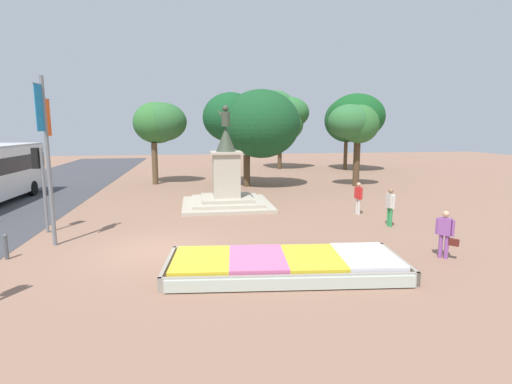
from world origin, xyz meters
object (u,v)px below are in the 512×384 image
object	(u,v)px
kerb_bollard_mid_a	(6,246)
pedestrian_near_planter	(358,196)
banner_pole	(47,153)
pedestrian_with_handbag	(445,232)
traffic_light_mid_block	(40,173)
flower_planter	(286,265)
statue_monument	(226,185)
pedestrian_crossing_plaza	(390,205)

from	to	relation	value
kerb_bollard_mid_a	pedestrian_near_planter	bearing A→B (deg)	18.37
banner_pole	pedestrian_near_planter	size ratio (longest dim) A/B	3.79
banner_pole	pedestrian_near_planter	distance (m)	13.28
banner_pole	pedestrian_with_handbag	world-z (taller)	banner_pole
banner_pole	traffic_light_mid_block	bearing A→B (deg)	117.11
traffic_light_mid_block	kerb_bollard_mid_a	size ratio (longest dim) A/B	4.06
pedestrian_near_planter	traffic_light_mid_block	bearing A→B (deg)	-174.73
pedestrian_near_planter	kerb_bollard_mid_a	xyz separation A→B (m)	(-13.67, -4.54, -0.45)
pedestrian_near_planter	flower_planter	bearing A→B (deg)	-126.37
flower_planter	statue_monument	xyz separation A→B (m)	(-0.90, 10.03, 0.91)
flower_planter	pedestrian_with_handbag	xyz separation A→B (m)	(5.28, 0.43, 0.64)
flower_planter	traffic_light_mid_block	xyz separation A→B (m)	(-8.49, 5.76, 2.14)
statue_monument	pedestrian_crossing_plaza	distance (m)	8.45
traffic_light_mid_block	banner_pole	distance (m)	2.33
flower_planter	banner_pole	xyz separation A→B (m)	(-7.51, 3.85, 3.04)
banner_pole	statue_monument	bearing A→B (deg)	43.08
traffic_light_mid_block	pedestrian_near_planter	distance (m)	13.79
flower_planter	pedestrian_near_planter	size ratio (longest dim) A/B	4.57
traffic_light_mid_block	pedestrian_with_handbag	distance (m)	14.84
kerb_bollard_mid_a	banner_pole	bearing A→B (deg)	54.06
pedestrian_with_handbag	pedestrian_near_planter	xyz separation A→B (m)	(-0.11, 6.58, 0.02)
flower_planter	pedestrian_crossing_plaza	world-z (taller)	pedestrian_crossing_plaza
statue_monument	pedestrian_with_handbag	xyz separation A→B (m)	(6.18, -9.60, -0.27)
flower_planter	pedestrian_with_handbag	world-z (taller)	pedestrian_with_handbag
flower_planter	kerb_bollard_mid_a	distance (m)	8.86
statue_monument	kerb_bollard_mid_a	xyz separation A→B (m)	(-7.61, -7.55, -0.70)
statue_monument	traffic_light_mid_block	distance (m)	8.80
flower_planter	pedestrian_crossing_plaza	bearing A→B (deg)	39.47
banner_pole	pedestrian_crossing_plaza	distance (m)	13.27
banner_pole	kerb_bollard_mid_a	distance (m)	3.30
pedestrian_with_handbag	statue_monument	bearing A→B (deg)	122.77
banner_pole	pedestrian_with_handbag	bearing A→B (deg)	-14.94
kerb_bollard_mid_a	pedestrian_with_handbag	bearing A→B (deg)	-8.43
flower_planter	statue_monument	world-z (taller)	statue_monument
pedestrian_with_handbag	kerb_bollard_mid_a	size ratio (longest dim) A/B	1.87
pedestrian_with_handbag	pedestrian_near_planter	world-z (taller)	pedestrian_with_handbag
statue_monument	pedestrian_crossing_plaza	xyz separation A→B (m)	(6.43, -5.48, -0.19)
statue_monument	traffic_light_mid_block	xyz separation A→B (m)	(-7.59, -4.27, 1.23)
traffic_light_mid_block	pedestrian_near_planter	size ratio (longest dim) A/B	2.18
kerb_bollard_mid_a	flower_planter	bearing A→B (deg)	-16.24
traffic_light_mid_block	pedestrian_crossing_plaza	world-z (taller)	traffic_light_mid_block
traffic_light_mid_block	banner_pole	xyz separation A→B (m)	(0.98, -1.91, 0.90)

